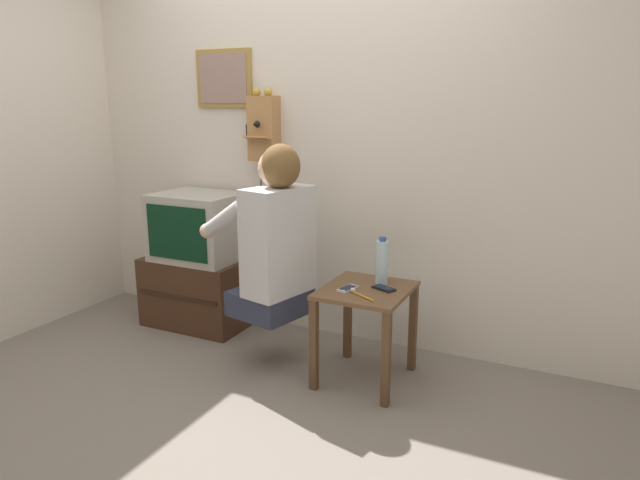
{
  "coord_description": "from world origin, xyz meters",
  "views": [
    {
      "loc": [
        1.55,
        -2.09,
        1.48
      ],
      "look_at": [
        0.27,
        0.54,
        0.77
      ],
      "focal_mm": 32.0,
      "sensor_mm": 36.0,
      "label": 1
    }
  ],
  "objects_px": {
    "framed_picture": "(224,78)",
    "toothbrush": "(361,295)",
    "wall_phone_antique": "(264,128)",
    "cell_phone_spare": "(384,288)",
    "television": "(199,226)",
    "person": "(275,238)",
    "water_bottle": "(382,262)",
    "cell_phone_held": "(348,288)"
  },
  "relations": [
    {
      "from": "television",
      "to": "wall_phone_antique",
      "type": "height_order",
      "value": "wall_phone_antique"
    },
    {
      "from": "wall_phone_antique",
      "to": "toothbrush",
      "type": "bearing_deg",
      "value": -32.76
    },
    {
      "from": "toothbrush",
      "to": "framed_picture",
      "type": "bearing_deg",
      "value": 92.67
    },
    {
      "from": "framed_picture",
      "to": "cell_phone_spare",
      "type": "relative_size",
      "value": 3.05
    },
    {
      "from": "person",
      "to": "water_bottle",
      "type": "xyz_separation_m",
      "value": [
        0.56,
        0.17,
        -0.11
      ]
    },
    {
      "from": "cell_phone_held",
      "to": "water_bottle",
      "type": "distance_m",
      "value": 0.24
    },
    {
      "from": "wall_phone_antique",
      "to": "water_bottle",
      "type": "distance_m",
      "value": 1.21
    },
    {
      "from": "framed_picture",
      "to": "wall_phone_antique",
      "type": "bearing_deg",
      "value": -7.77
    },
    {
      "from": "cell_phone_spare",
      "to": "television",
      "type": "bearing_deg",
      "value": 102.16
    },
    {
      "from": "person",
      "to": "television",
      "type": "xyz_separation_m",
      "value": [
        -0.77,
        0.32,
        -0.07
      ]
    },
    {
      "from": "television",
      "to": "toothbrush",
      "type": "bearing_deg",
      "value": -16.68
    },
    {
      "from": "television",
      "to": "wall_phone_antique",
      "type": "xyz_separation_m",
      "value": [
        0.4,
        0.19,
        0.64
      ]
    },
    {
      "from": "toothbrush",
      "to": "cell_phone_spare",
      "type": "bearing_deg",
      "value": 6.17
    },
    {
      "from": "cell_phone_spare",
      "to": "wall_phone_antique",
      "type": "bearing_deg",
      "value": 88.13
    },
    {
      "from": "wall_phone_antique",
      "to": "cell_phone_spare",
      "type": "height_order",
      "value": "wall_phone_antique"
    },
    {
      "from": "framed_picture",
      "to": "cell_phone_held",
      "type": "distance_m",
      "value": 1.68
    },
    {
      "from": "person",
      "to": "wall_phone_antique",
      "type": "height_order",
      "value": "wall_phone_antique"
    },
    {
      "from": "water_bottle",
      "to": "toothbrush",
      "type": "relative_size",
      "value": 1.6
    },
    {
      "from": "television",
      "to": "toothbrush",
      "type": "height_order",
      "value": "television"
    },
    {
      "from": "cell_phone_spare",
      "to": "water_bottle",
      "type": "height_order",
      "value": "water_bottle"
    },
    {
      "from": "television",
      "to": "framed_picture",
      "type": "bearing_deg",
      "value": 72.31
    },
    {
      "from": "cell_phone_held",
      "to": "cell_phone_spare",
      "type": "distance_m",
      "value": 0.19
    },
    {
      "from": "wall_phone_antique",
      "to": "toothbrush",
      "type": "xyz_separation_m",
      "value": [
        0.91,
        -0.59,
        -0.79
      ]
    },
    {
      "from": "wall_phone_antique",
      "to": "cell_phone_held",
      "type": "distance_m",
      "value": 1.25
    },
    {
      "from": "toothbrush",
      "to": "cell_phone_held",
      "type": "bearing_deg",
      "value": 85.68
    },
    {
      "from": "person",
      "to": "cell_phone_spare",
      "type": "xyz_separation_m",
      "value": [
        0.61,
        0.08,
        -0.23
      ]
    },
    {
      "from": "person",
      "to": "water_bottle",
      "type": "height_order",
      "value": "person"
    },
    {
      "from": "television",
      "to": "cell_phone_held",
      "type": "relative_size",
      "value": 4.14
    },
    {
      "from": "person",
      "to": "framed_picture",
      "type": "distance_m",
      "value": 1.25
    },
    {
      "from": "framed_picture",
      "to": "cell_phone_held",
      "type": "height_order",
      "value": "framed_picture"
    },
    {
      "from": "framed_picture",
      "to": "toothbrush",
      "type": "relative_size",
      "value": 2.59
    },
    {
      "from": "person",
      "to": "water_bottle",
      "type": "bearing_deg",
      "value": -60.35
    },
    {
      "from": "framed_picture",
      "to": "cell_phone_held",
      "type": "bearing_deg",
      "value": -26.44
    },
    {
      "from": "person",
      "to": "framed_picture",
      "type": "bearing_deg",
      "value": 64.03
    },
    {
      "from": "cell_phone_spare",
      "to": "cell_phone_held",
      "type": "bearing_deg",
      "value": 139.35
    },
    {
      "from": "water_bottle",
      "to": "person",
      "type": "bearing_deg",
      "value": -163.34
    },
    {
      "from": "cell_phone_held",
      "to": "toothbrush",
      "type": "relative_size",
      "value": 0.83
    },
    {
      "from": "wall_phone_antique",
      "to": "person",
      "type": "bearing_deg",
      "value": -54.25
    },
    {
      "from": "television",
      "to": "framed_picture",
      "type": "height_order",
      "value": "framed_picture"
    },
    {
      "from": "television",
      "to": "framed_picture",
      "type": "distance_m",
      "value": 0.98
    },
    {
      "from": "cell_phone_spare",
      "to": "toothbrush",
      "type": "xyz_separation_m",
      "value": [
        -0.07,
        -0.15,
        0.0
      ]
    },
    {
      "from": "person",
      "to": "cell_phone_held",
      "type": "distance_m",
      "value": 0.5
    }
  ]
}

